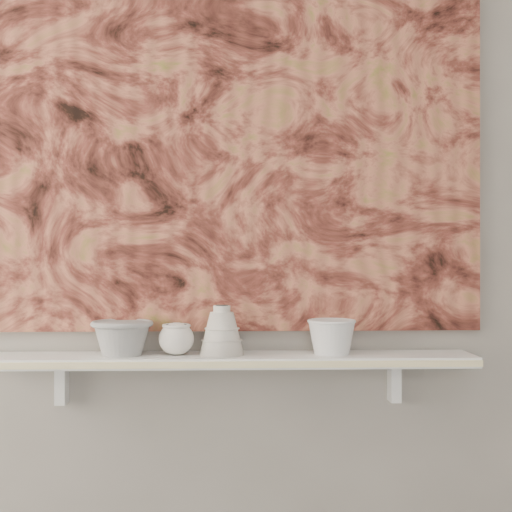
{
  "coord_description": "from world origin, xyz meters",
  "views": [
    {
      "loc": [
        0.0,
        -0.53,
        1.21
      ],
      "look_at": [
        0.08,
        1.49,
        1.21
      ],
      "focal_mm": 50.0,
      "sensor_mm": 36.0,
      "label": 1
    }
  ],
  "objects_px": {
    "cup_cream": "(176,339)",
    "painting": "(229,146)",
    "shelf": "(229,360)",
    "bowl_white": "(332,337)",
    "bowl_grey": "(122,337)",
    "bell_vessel": "(222,330)"
  },
  "relations": [
    {
      "from": "cup_cream",
      "to": "painting",
      "type": "bearing_deg",
      "value": 28.04
    },
    {
      "from": "painting",
      "to": "cup_cream",
      "type": "bearing_deg",
      "value": -151.96
    },
    {
      "from": "shelf",
      "to": "bowl_white",
      "type": "xyz_separation_m",
      "value": [
        0.29,
        0.0,
        0.07
      ]
    },
    {
      "from": "shelf",
      "to": "bowl_grey",
      "type": "relative_size",
      "value": 7.91
    },
    {
      "from": "cup_cream",
      "to": "bowl_grey",
      "type": "bearing_deg",
      "value": 180.0
    },
    {
      "from": "painting",
      "to": "cup_cream",
      "type": "relative_size",
      "value": 14.88
    },
    {
      "from": "bowl_grey",
      "to": "bowl_white",
      "type": "height_order",
      "value": "same"
    },
    {
      "from": "painting",
      "to": "bowl_grey",
      "type": "xyz_separation_m",
      "value": [
        -0.3,
        -0.08,
        -0.56
      ]
    },
    {
      "from": "cup_cream",
      "to": "bowl_white",
      "type": "bearing_deg",
      "value": 0.0
    },
    {
      "from": "painting",
      "to": "bell_vessel",
      "type": "distance_m",
      "value": 0.55
    },
    {
      "from": "bowl_grey",
      "to": "cup_cream",
      "type": "distance_m",
      "value": 0.15
    },
    {
      "from": "shelf",
      "to": "painting",
      "type": "bearing_deg",
      "value": 90.0
    },
    {
      "from": "shelf",
      "to": "bowl_grey",
      "type": "height_order",
      "value": "bowl_grey"
    },
    {
      "from": "shelf",
      "to": "bell_vessel",
      "type": "height_order",
      "value": "bell_vessel"
    },
    {
      "from": "bell_vessel",
      "to": "bowl_white",
      "type": "distance_m",
      "value": 0.32
    },
    {
      "from": "shelf",
      "to": "cup_cream",
      "type": "bearing_deg",
      "value": 180.0
    },
    {
      "from": "shelf",
      "to": "cup_cream",
      "type": "height_order",
      "value": "cup_cream"
    },
    {
      "from": "cup_cream",
      "to": "bell_vessel",
      "type": "distance_m",
      "value": 0.13
    },
    {
      "from": "shelf",
      "to": "bell_vessel",
      "type": "distance_m",
      "value": 0.09
    },
    {
      "from": "bowl_white",
      "to": "shelf",
      "type": "bearing_deg",
      "value": 180.0
    },
    {
      "from": "painting",
      "to": "cup_cream",
      "type": "xyz_separation_m",
      "value": [
        -0.15,
        -0.08,
        -0.56
      ]
    },
    {
      "from": "cup_cream",
      "to": "bowl_white",
      "type": "height_order",
      "value": "bowl_white"
    }
  ]
}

